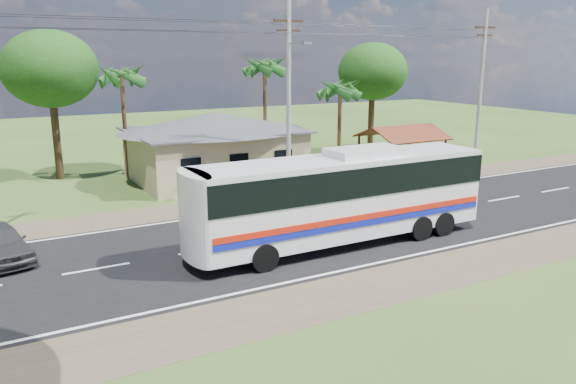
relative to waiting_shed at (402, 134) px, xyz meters
The scene contains 14 objects.
ground 15.77m from the waiting_shed, 146.82° to the right, with size 120.00×120.00×0.00m, color #304C1B.
road 15.77m from the waiting_shed, 146.82° to the right, with size 120.00×16.00×0.03m.
house 12.82m from the waiting_shed, 159.46° to the left, with size 12.40×10.00×5.00m.
waiting_shed is the anchor object (origin of this frame).
concrete_barrier 3.82m from the waiting_shed, 109.03° to the right, with size 7.00×0.30×0.90m, color #9E9E99.
utility_poles 10.96m from the waiting_shed, 168.97° to the right, with size 32.80×2.22×11.00m.
palm_near 5.23m from the waiting_shed, 144.46° to the left, with size 2.80×2.80×6.70m.
palm_mid 10.85m from the waiting_shed, 135.00° to the left, with size 2.80×2.80×8.20m.
palm_far 19.00m from the waiting_shed, 156.19° to the left, with size 2.80×2.80×7.70m.
tree_behind_house 23.46m from the waiting_shed, 155.66° to the left, with size 6.00×6.00×9.61m.
tree_behind_shed 8.99m from the waiting_shed, 68.20° to the left, with size 5.60×5.60×9.02m.
coach_bus 15.98m from the waiting_shed, 138.84° to the right, with size 13.34×2.93×4.14m.
motorcycle 2.90m from the waiting_shed, 82.32° to the right, with size 0.64×1.84×0.97m, color black.
person 4.23m from the waiting_shed, 62.49° to the right, with size 0.69×0.45×1.89m, color navy.
Camera 1 is at (-12.29, -21.24, 7.99)m, focal length 35.00 mm.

